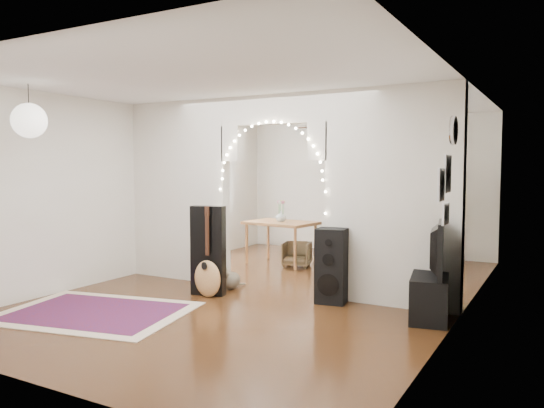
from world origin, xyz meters
The scene contains 25 objects.
floor centered at (0.00, 0.00, 0.00)m, with size 7.50×7.50×0.00m, color black.
ceiling centered at (0.00, 0.00, 2.70)m, with size 5.00×7.50×0.02m, color white.
wall_back centered at (0.00, 3.75, 1.35)m, with size 5.00×0.02×2.70m, color silver.
wall_front centered at (0.00, -3.75, 1.35)m, with size 5.00×0.02×2.70m, color silver.
wall_left centered at (-2.50, 0.00, 1.35)m, with size 0.02×7.50×2.70m, color silver.
wall_right centered at (2.50, 0.00, 1.35)m, with size 0.02×7.50×2.70m, color silver.
divider_wall centered at (0.00, 0.00, 1.42)m, with size 5.00×0.20×2.70m.
fairy_lights centered at (0.00, -0.13, 1.55)m, with size 1.64×0.04×1.60m, color #FFEABF, non-canonical shape.
window centered at (-2.47, 1.80, 1.50)m, with size 0.04×1.20×1.40m, color white.
wall_clock centered at (2.48, -0.60, 2.10)m, with size 0.31×0.31×0.03m, color white.
picture_frames centered at (2.48, -1.00, 1.50)m, with size 0.02×0.50×0.70m, color white, non-canonical shape.
paper_lantern centered at (-1.90, -2.40, 2.25)m, with size 0.40×0.40×0.40m, color white.
ceiling_fan centered at (0.00, 2.00, 2.40)m, with size 1.10×1.10×0.30m, color #AE743A, non-canonical shape.
area_rug centered at (-1.29, -2.06, 0.01)m, with size 2.13×1.61×0.02m, color maroon.
guitar_case centered at (-0.64, -0.68, 0.60)m, with size 0.46×0.15×1.20m, color black.
acoustic_guitar centered at (-0.57, -0.79, 0.45)m, with size 0.43×0.27×1.02m.
tabby_cat centered at (-0.56, -0.27, 0.14)m, with size 0.27×0.51×0.33m.
floor_speaker centered at (0.97, -0.27, 0.47)m, with size 0.41×0.37×0.95m.
media_console centered at (2.20, -0.30, 0.25)m, with size 0.40×1.00×0.50m, color black.
tv centered at (2.20, -0.30, 0.81)m, with size 1.07×0.14×0.62m, color black.
bookcase centered at (0.97, 3.50, 0.81)m, with size 1.57×0.40×1.61m, color beige.
dining_table centered at (-0.87, 1.81, 0.68)m, with size 1.29×0.94×0.76m.
flower_vase centered at (-0.87, 1.81, 0.85)m, with size 0.18×0.18×0.19m, color silver.
dining_chair_left centered at (-0.50, 1.71, 0.21)m, with size 0.46×0.47×0.43m, color brown.
dining_chair_right centered at (0.67, 1.63, 0.28)m, with size 0.60×0.61×0.56m, color brown.
Camera 1 is at (3.53, -6.40, 1.72)m, focal length 35.00 mm.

